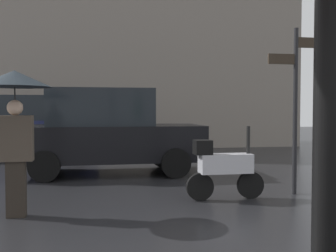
{
  "coord_description": "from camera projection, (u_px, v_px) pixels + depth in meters",
  "views": [
    {
      "loc": [
        -0.96,
        -2.36,
        1.52
      ],
      "look_at": [
        0.14,
        3.55,
        1.27
      ],
      "focal_mm": 43.17,
      "sensor_mm": 36.0,
      "label": 1
    }
  ],
  "objects": [
    {
      "name": "pedestrian_with_umbrella",
      "position": [
        15.0,
        102.0,
        5.63
      ],
      "size": [
        1.02,
        1.02,
        2.06
      ],
      "rotation": [
        0.0,
        0.0,
        1.8
      ],
      "color": "#2A241E",
      "rests_on": "ground"
    },
    {
      "name": "parked_scooter",
      "position": [
        223.0,
        167.0,
        6.76
      ],
      "size": [
        1.35,
        0.32,
        1.23
      ],
      "rotation": [
        0.0,
        0.0,
        -0.06
      ],
      "color": "black",
      "rests_on": "ground"
    },
    {
      "name": "parked_car_left",
      "position": [
        27.0,
        127.0,
        12.52
      ],
      "size": [
        4.21,
        1.82,
        1.94
      ],
      "rotation": [
        0.0,
        0.0,
        3.22
      ],
      "color": "#1E234C",
      "rests_on": "ground"
    },
    {
      "name": "parked_car_right",
      "position": [
        107.0,
        131.0,
        9.49
      ],
      "size": [
        4.3,
        1.99,
        1.99
      ],
      "rotation": [
        0.0,
        0.0,
        2.96
      ],
      "color": "black",
      "rests_on": "ground"
    },
    {
      "name": "street_signpost",
      "position": [
        296.0,
        94.0,
        7.16
      ],
      "size": [
        1.08,
        0.08,
        2.95
      ],
      "color": "black",
      "rests_on": "ground"
    }
  ]
}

